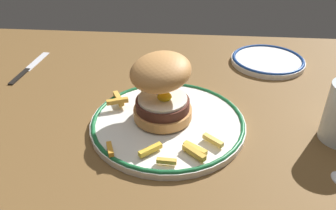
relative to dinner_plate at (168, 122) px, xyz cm
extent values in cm
cube|color=brown|center=(3.65, -4.71, -2.84)|extent=(124.96, 103.97, 4.00)
cylinder|color=white|center=(0.00, 0.00, -0.24)|extent=(28.49, 28.49, 1.20)
torus|color=#196033|center=(0.00, 0.00, 0.36)|extent=(28.09, 28.09, 0.80)
cylinder|color=#CC8848|center=(-1.04, 0.66, 1.66)|extent=(10.74, 10.74, 1.80)
cylinder|color=#4B261D|center=(-1.04, 0.66, 3.47)|extent=(9.80, 9.80, 1.81)
cylinder|color=white|center=(-1.04, 0.66, 4.62)|extent=(8.91, 8.91, 0.50)
ellipsoid|color=yellow|center=(-0.64, 0.31, 5.29)|extent=(2.60, 2.60, 1.40)
ellipsoid|color=tan|center=(-1.49, 1.88, 9.46)|extent=(15.87, 15.99, 7.11)
cube|color=gold|center=(5.11, -8.64, 1.22)|extent=(3.98, 3.10, 0.91)
cube|color=orange|center=(-8.51, -9.86, 1.18)|extent=(1.88, 3.18, 0.83)
cube|color=#DEB650|center=(8.04, -6.20, 1.19)|extent=(3.52, 3.18, 0.85)
cube|color=#E0B251|center=(-5.12, 10.32, 1.21)|extent=(2.44, 3.64, 0.90)
cube|color=gold|center=(-2.03, -9.47, 1.19)|extent=(3.70, 3.46, 0.85)
cube|color=gold|center=(-10.01, 3.21, 2.07)|extent=(4.17, 2.32, 0.87)
cube|color=gold|center=(-10.35, 5.52, 1.24)|extent=(3.07, 4.63, 0.95)
cube|color=gold|center=(4.96, -9.61, 1.23)|extent=(3.91, 3.65, 0.94)
cube|color=gold|center=(0.78, -11.88, 1.13)|extent=(3.13, 0.89, 0.74)
cylinder|color=white|center=(22.71, 28.83, -0.24)|extent=(18.14, 18.14, 1.20)
torus|color=navy|center=(22.71, 28.83, 0.36)|extent=(17.74, 17.74, 0.80)
cube|color=black|center=(-36.34, 16.43, -0.54)|extent=(1.76, 8.06, 0.70)
cube|color=silver|center=(-35.74, 24.91, -0.64)|extent=(2.57, 11.10, 0.24)
camera|label=1|loc=(4.37, -51.19, 36.55)|focal=36.45mm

